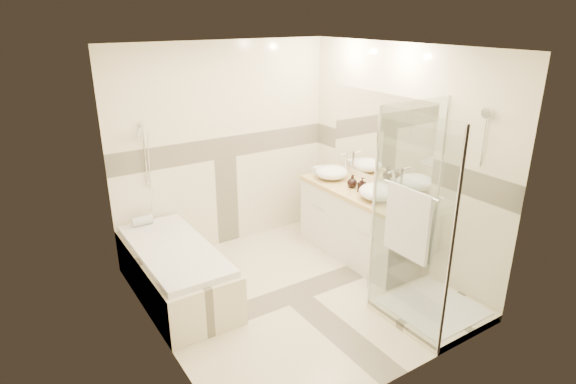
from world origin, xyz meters
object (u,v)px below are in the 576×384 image
shower_enclosure (423,269)px  amenity_bottle_a (362,185)px  amenity_bottle_b (352,181)px  vanity (358,223)px  vessel_sink_near (332,172)px  vessel_sink_far (379,192)px  bathtub (175,269)px

shower_enclosure → amenity_bottle_a: shower_enclosure is taller
amenity_bottle_a → amenity_bottle_b: (0.00, 0.17, -0.01)m
vanity → amenity_bottle_b: amenity_bottle_b is taller
vessel_sink_near → amenity_bottle_a: (0.00, -0.56, 0.00)m
vessel_sink_near → vessel_sink_far: (0.00, -0.84, 0.01)m
amenity_bottle_a → vessel_sink_near: bearing=90.0°
bathtub → vessel_sink_near: vessel_sink_near is taller
amenity_bottle_a → amenity_bottle_b: amenity_bottle_a is taller
vessel_sink_far → amenity_bottle_b: size_ratio=2.81×
vanity → amenity_bottle_b: (-0.02, 0.11, 0.50)m
vessel_sink_near → shower_enclosure: bearing=-98.7°
vessel_sink_near → amenity_bottle_a: amenity_bottle_a is taller
shower_enclosure → vessel_sink_near: (0.27, 1.77, 0.43)m
shower_enclosure → amenity_bottle_b: 1.47m
vessel_sink_far → amenity_bottle_a: size_ratio=2.54×
vessel_sink_far → amenity_bottle_b: vessel_sink_far is taller
vessel_sink_far → bathtub: bearing=162.2°
vessel_sink_near → amenity_bottle_b: vessel_sink_near is taller
vessel_sink_far → amenity_bottle_b: 0.45m
bathtub → shower_enclosure: size_ratio=0.83×
shower_enclosure → amenity_bottle_b: size_ratio=13.05×
vessel_sink_far → shower_enclosure: bearing=-106.2°
vanity → amenity_bottle_a: amenity_bottle_a is taller
vanity → vessel_sink_far: size_ratio=3.69×
shower_enclosure → bathtub: bearing=138.9°
vessel_sink_near → vessel_sink_far: 0.84m
bathtub → amenity_bottle_a: amenity_bottle_a is taller
shower_enclosure → amenity_bottle_a: (0.27, 1.21, 0.43)m
vessel_sink_near → amenity_bottle_b: (0.00, -0.39, -0.00)m
vanity → amenity_bottle_a: (-0.02, -0.06, 0.51)m
shower_enclosure → amenity_bottle_a: bearing=77.3°
amenity_bottle_a → bathtub: bearing=169.2°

